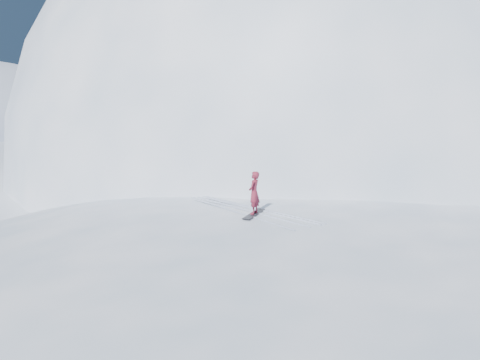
% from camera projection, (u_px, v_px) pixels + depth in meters
% --- Properties ---
extents(ground, '(400.00, 400.00, 0.00)m').
position_uv_depth(ground, '(337.00, 319.00, 12.78)').
color(ground, white).
rests_on(ground, ground).
extents(near_ridge, '(36.00, 28.00, 4.80)m').
position_uv_depth(near_ridge, '(301.00, 277.00, 15.83)').
color(near_ridge, white).
rests_on(near_ridge, ground).
extents(summit_peak, '(60.00, 56.00, 56.00)m').
position_uv_depth(summit_peak, '(322.00, 162.00, 45.79)').
color(summit_peak, white).
rests_on(summit_peak, ground).
extents(peak_shoulder, '(28.00, 24.00, 18.00)m').
position_uv_depth(peak_shoulder, '(258.00, 182.00, 34.73)').
color(peak_shoulder, white).
rests_on(peak_shoulder, ground).
extents(wind_bumps, '(16.00, 14.40, 1.00)m').
position_uv_depth(wind_bumps, '(280.00, 296.00, 14.31)').
color(wind_bumps, white).
rests_on(wind_bumps, ground).
extents(snowboard, '(1.45, 1.19, 0.03)m').
position_uv_depth(snowboard, '(254.00, 214.00, 15.41)').
color(snowboard, black).
rests_on(snowboard, near_ridge).
extents(snowboarder, '(0.67, 0.63, 1.54)m').
position_uv_depth(snowboarder, '(254.00, 193.00, 15.27)').
color(snowboarder, maroon).
rests_on(snowboarder, snowboard).
extents(board_tracks, '(2.32, 5.94, 0.04)m').
position_uv_depth(board_tracks, '(249.00, 209.00, 16.05)').
color(board_tracks, silver).
rests_on(board_tracks, ground).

